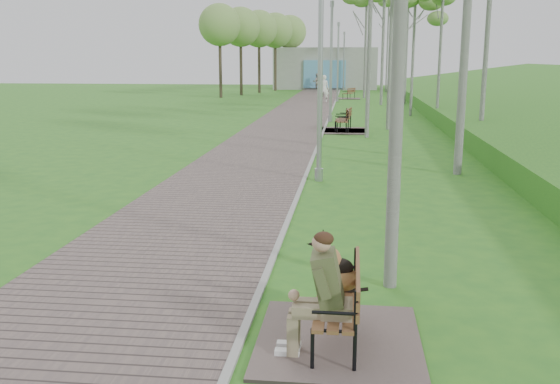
% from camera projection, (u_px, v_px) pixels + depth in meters
% --- Properties ---
extents(ground, '(120.00, 120.00, 0.00)m').
position_uv_depth(ground, '(291.00, 213.00, 12.64)').
color(ground, '#2D6E24').
rests_on(ground, ground).
extents(walkway, '(3.50, 67.00, 0.04)m').
position_uv_depth(walkway, '(297.00, 115.00, 33.71)').
color(walkway, '#61514E').
rests_on(walkway, ground).
extents(kerb, '(0.10, 67.00, 0.05)m').
position_uv_depth(kerb, '(330.00, 115.00, 33.51)').
color(kerb, '#999993').
rests_on(kerb, ground).
extents(building_north, '(10.00, 5.20, 4.00)m').
position_uv_depth(building_north, '(326.00, 68.00, 61.88)').
color(building_north, '#9E9E99').
rests_on(building_north, ground).
extents(bench_main, '(1.80, 2.00, 1.57)m').
position_uv_depth(bench_main, '(331.00, 306.00, 6.78)').
color(bench_main, '#61514E').
rests_on(bench_main, ground).
extents(bench_second, '(1.94, 2.16, 1.19)m').
position_uv_depth(bench_second, '(343.00, 126.00, 26.69)').
color(bench_second, '#61514E').
rests_on(bench_second, ground).
extents(bench_third, '(1.91, 2.13, 1.18)m').
position_uv_depth(bench_third, '(342.00, 127.00, 26.29)').
color(bench_third, '#61514E').
rests_on(bench_third, ground).
extents(bench_far, '(1.64, 1.83, 1.01)m').
position_uv_depth(bench_far, '(349.00, 96.00, 47.11)').
color(bench_far, '#61514E').
rests_on(bench_far, ground).
extents(lamp_post_near, '(0.21, 0.21, 5.54)m').
position_uv_depth(lamp_post_near, '(320.00, 78.00, 15.36)').
color(lamp_post_near, '#9C9FA4').
rests_on(lamp_post_near, ground).
extents(lamp_post_second, '(0.22, 0.22, 5.69)m').
position_uv_depth(lamp_post_second, '(331.00, 66.00, 29.92)').
color(lamp_post_second, '#9C9FA4').
rests_on(lamp_post_second, ground).
extents(lamp_post_third, '(0.21, 0.21, 5.48)m').
position_uv_depth(lamp_post_third, '(338.00, 65.00, 43.89)').
color(lamp_post_third, '#9C9FA4').
rests_on(lamp_post_third, ground).
extents(lamp_post_far, '(0.21, 0.21, 5.42)m').
position_uv_depth(lamp_post_far, '(344.00, 63.00, 58.72)').
color(lamp_post_far, '#9C9FA4').
rests_on(lamp_post_far, ground).
extents(pedestrian_near, '(0.76, 0.57, 1.90)m').
position_uv_depth(pedestrian_near, '(324.00, 89.00, 43.16)').
color(pedestrian_near, white).
rests_on(pedestrian_near, ground).
extents(pedestrian_far, '(0.88, 0.74, 1.59)m').
position_uv_depth(pedestrian_far, '(317.00, 82.00, 58.97)').
color(pedestrian_far, '#9D9189').
rests_on(pedestrian_far, ground).
extents(birch_distant_a, '(2.76, 2.76, 9.08)m').
position_uv_depth(birch_distant_a, '(367.00, 2.00, 46.57)').
color(birch_distant_a, silver).
rests_on(birch_distant_a, ground).
extents(birch_distant_b, '(2.29, 2.29, 9.04)m').
position_uv_depth(birch_distant_b, '(389.00, 10.00, 54.48)').
color(birch_distant_b, silver).
rests_on(birch_distant_b, ground).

